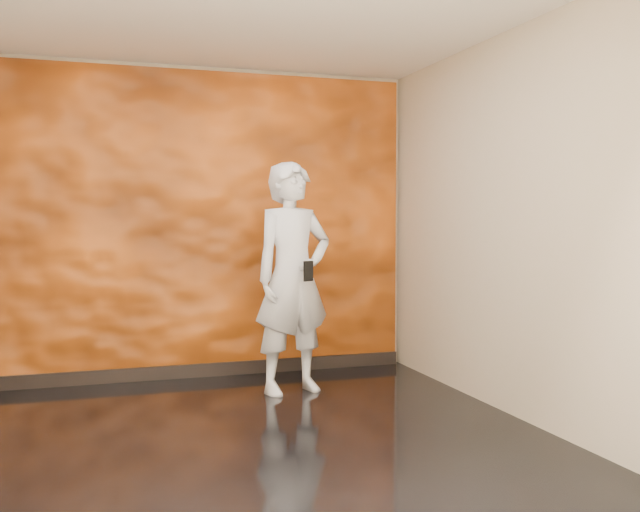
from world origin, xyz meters
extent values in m
cube|color=black|center=(0.00, 0.00, -0.01)|extent=(4.00, 4.00, 0.01)
cube|color=#B3A78B|center=(0.00, 2.00, 1.40)|extent=(4.00, 0.02, 2.80)
cube|color=#B3A78B|center=(0.00, -2.00, 1.40)|extent=(4.00, 0.02, 2.80)
cube|color=#B3A78B|center=(2.00, 0.00, 1.40)|extent=(0.02, 4.00, 2.80)
cube|color=white|center=(0.00, 0.00, 2.80)|extent=(4.00, 4.00, 0.01)
cube|color=orange|center=(0.00, 1.96, 1.38)|extent=(3.90, 0.06, 2.75)
cube|color=black|center=(0.00, 1.92, 0.06)|extent=(3.90, 0.04, 0.12)
imported|color=#9CA0AC|center=(0.67, 1.13, 0.95)|extent=(0.78, 0.61, 1.90)
cube|color=black|center=(0.72, 0.84, 1.02)|extent=(0.09, 0.05, 0.16)
camera|label=1|loc=(-0.92, -4.49, 1.43)|focal=40.00mm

